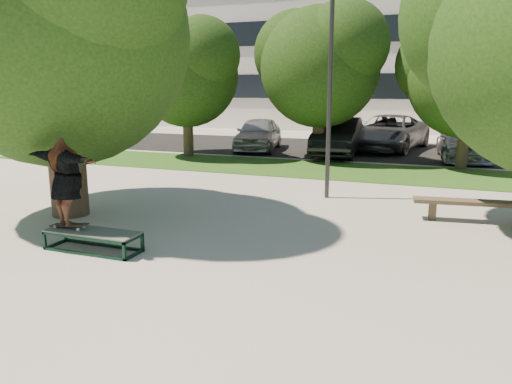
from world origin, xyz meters
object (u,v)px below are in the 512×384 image
at_px(bench, 489,205).
at_px(car_grey, 388,133).
at_px(lamppost, 330,79).
at_px(car_silver_b, 464,143).
at_px(grind_box, 93,241).
at_px(car_dark, 338,137).
at_px(tree_left, 56,19).
at_px(car_silver_a, 258,134).

distance_m(bench, car_grey, 13.15).
height_order(lamppost, car_silver_b, lamppost).
relative_size(grind_box, car_grey, 0.30).
height_order(bench, car_dark, car_dark).
height_order(tree_left, grind_box, tree_left).
xyz_separation_m(grind_box, car_silver_b, (6.61, 15.18, 0.51)).
height_order(grind_box, car_grey, car_grey).
distance_m(lamppost, grind_box, 7.30).
bearing_deg(tree_left, car_silver_a, 90.61).
bearing_deg(car_silver_a, lamppost, -70.19).
height_order(bench, car_silver_b, car_silver_b).
bearing_deg(car_dark, bench, -64.98).
relative_size(lamppost, car_dark, 1.22).
distance_m(bench, car_dark, 11.16).
height_order(lamppost, bench, lamppost).
xyz_separation_m(lamppost, car_dark, (-1.50, 8.50, -2.33)).
bearing_deg(car_grey, tree_left, -99.77).
relative_size(tree_left, car_silver_a, 1.56).
height_order(lamppost, car_silver_a, lamppost).
bearing_deg(grind_box, car_dark, 84.17).
relative_size(car_dark, car_grey, 0.84).
xyz_separation_m(tree_left, bench, (9.21, 2.66, -4.01)).
bearing_deg(car_dark, grind_box, -99.87).
bearing_deg(car_silver_a, car_dark, -19.56).
distance_m(grind_box, car_dark, 14.56).
relative_size(bench, car_grey, 0.54).
relative_size(car_silver_a, car_grey, 0.76).
height_order(tree_left, car_grey, tree_left).
distance_m(tree_left, lamppost, 6.70).
height_order(grind_box, bench, bench).
bearing_deg(car_dark, car_grey, 53.92).
relative_size(car_dark, car_silver_b, 1.04).
height_order(car_grey, car_silver_b, car_grey).
relative_size(grind_box, car_silver_a, 0.40).
bearing_deg(car_grey, car_dark, -111.70).
relative_size(car_grey, car_silver_b, 1.24).
xyz_separation_m(car_silver_a, car_dark, (3.93, -0.59, 0.05)).
bearing_deg(tree_left, lamppost, 36.42).
relative_size(bench, car_silver_b, 0.67).
bearing_deg(tree_left, car_grey, 69.89).
height_order(car_silver_a, car_grey, car_grey).
bearing_deg(tree_left, bench, 16.09).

